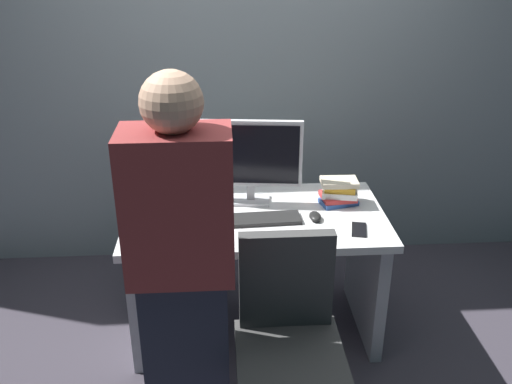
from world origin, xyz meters
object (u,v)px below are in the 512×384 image
office_chair (288,356)px  monitor (251,157)px  cup_near_keyboard (160,222)px  cup_by_monitor (179,199)px  cell_phone (359,230)px  desk (255,252)px  mouse (315,216)px  keyboard (258,219)px  person_at_desk (183,276)px  book_stack (339,191)px

office_chair → monitor: 1.05m
cup_near_keyboard → cup_by_monitor: (0.08, 0.25, 0.00)m
cup_by_monitor → cell_phone: cup_by_monitor is taller
monitor → cell_phone: 0.67m
desk → cell_phone: size_ratio=9.27×
desk → mouse: 0.39m
keyboard → person_at_desk: bearing=-119.9°
keyboard → cell_phone: bearing=-17.7°
monitor → cup_by_monitor: size_ratio=5.79×
desk → person_at_desk: (-0.33, -0.74, 0.35)m
office_chair → keyboard: size_ratio=2.19×
desk → cell_phone: (0.49, -0.20, 0.23)m
monitor → cup_near_keyboard: (-0.46, -0.29, -0.21)m
office_chair → person_at_desk: bearing=179.6°
person_at_desk → book_stack: bearing=47.1°
monitor → cup_by_monitor: 0.44m
desk → book_stack: book_stack is taller
office_chair → mouse: office_chair is taller
book_stack → keyboard: bearing=-158.1°
desk → office_chair: office_chair is taller
person_at_desk → cell_phone: person_at_desk is taller
cup_near_keyboard → cell_phone: cup_near_keyboard is taller
desk → keyboard: size_ratio=3.11×
monitor → keyboard: (0.02, -0.23, -0.25)m
office_chair → person_at_desk: 0.59m
desk → mouse: mouse is taller
desk → office_chair: size_ratio=1.42×
office_chair → mouse: bearing=72.7°
monitor → cell_phone: monitor is taller
person_at_desk → monitor: person_at_desk is taller
cup_by_monitor → cell_phone: size_ratio=0.65×
mouse → person_at_desk: bearing=-133.4°
desk → monitor: (-0.01, 0.15, 0.48)m
book_stack → mouse: bearing=-130.9°
keyboard → cup_near_keyboard: 0.49m
keyboard → book_stack: (0.44, 0.18, 0.06)m
office_chair → cell_phone: size_ratio=6.53×
keyboard → office_chair: bearing=-85.8°
monitor → cup_near_keyboard: monitor is taller
desk → cup_by_monitor: bearing=163.8°
person_at_desk → keyboard: bearing=63.0°
monitor → mouse: bearing=-36.0°
cup_near_keyboard → book_stack: (0.93, 0.24, 0.03)m
keyboard → monitor: bearing=92.9°
keyboard → desk: bearing=93.6°
keyboard → cup_near_keyboard: (-0.48, -0.06, 0.03)m
keyboard → cell_phone: 0.50m
person_at_desk → cup_by_monitor: 0.86m
monitor → keyboard: bearing=-84.2°
mouse → desk: bearing=165.8°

